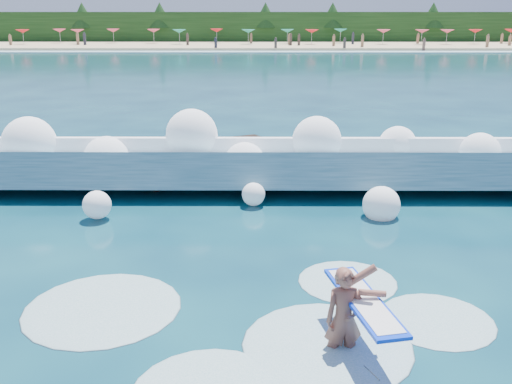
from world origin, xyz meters
TOP-DOWN VIEW (x-y plane):
  - ground at (0.00, 0.00)m, footprint 200.00×200.00m
  - beach at (0.00, 78.00)m, footprint 140.00×20.00m
  - wet_band at (0.00, 67.00)m, footprint 140.00×5.00m
  - treeline at (0.00, 88.00)m, footprint 140.00×4.00m
  - breaking_wave at (0.55, 6.48)m, footprint 20.01×3.05m
  - rock_cluster at (-2.09, 7.46)m, footprint 7.88×3.10m
  - surfer_with_board at (2.88, -2.05)m, footprint 1.06×2.82m
  - wave_spray at (-0.51, 6.31)m, footprint 15.91×4.31m
  - surf_foam at (1.74, -1.59)m, footprint 9.25×5.34m
  - beach_umbrellas at (0.02, 79.80)m, footprint 110.40×6.39m
  - beachgoers at (-1.19, 75.06)m, footprint 106.17×13.63m

SIDE VIEW (x-z plane):
  - ground at x=0.00m, z-range 0.00..0.00m
  - surf_foam at x=1.74m, z-range -0.07..0.07m
  - wet_band at x=0.00m, z-range 0.00..0.08m
  - beach at x=0.00m, z-range 0.00..0.40m
  - rock_cluster at x=-2.09m, z-range -0.22..0.98m
  - surfer_with_board at x=2.88m, z-range -0.21..1.38m
  - breaking_wave at x=0.55m, z-range -0.26..1.47m
  - beachgoers at x=-1.19m, z-range 0.11..2.04m
  - wave_spray at x=-0.51m, z-range -0.09..2.26m
  - beach_umbrellas at x=0.02m, z-range 2.00..2.50m
  - treeline at x=0.00m, z-range 0.00..5.00m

